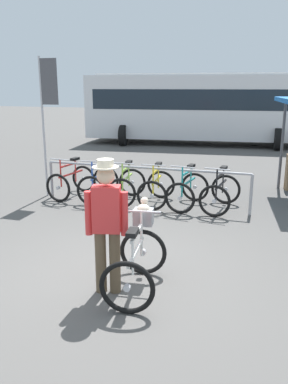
# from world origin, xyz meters

# --- Properties ---
(ground_plane) EXTENTS (80.00, 80.00, 0.00)m
(ground_plane) POSITION_xyz_m (0.00, 0.00, 0.00)
(ground_plane) COLOR #514F4C
(bike_rack_rail) EXTENTS (4.61, 0.07, 0.88)m
(bike_rack_rail) POSITION_xyz_m (-0.51, 3.29, 0.70)
(bike_rack_rail) COLOR #99999E
(bike_rack_rail) RESTS_ON ground
(racked_bike_red) EXTENTS (0.81, 1.17, 0.97)m
(racked_bike_red) POSITION_xyz_m (-2.36, 3.47, 0.37)
(racked_bike_red) COLOR black
(racked_bike_red) RESTS_ON ground
(racked_bike_blue) EXTENTS (0.73, 1.16, 0.98)m
(racked_bike_blue) POSITION_xyz_m (-1.66, 3.47, 0.37)
(racked_bike_blue) COLOR black
(racked_bike_blue) RESTS_ON ground
(racked_bike_lime) EXTENTS (0.76, 1.16, 0.97)m
(racked_bike_lime) POSITION_xyz_m (-0.96, 3.47, 0.37)
(racked_bike_lime) COLOR black
(racked_bike_lime) RESTS_ON ground
(racked_bike_yellow) EXTENTS (0.74, 1.15, 0.97)m
(racked_bike_yellow) POSITION_xyz_m (-0.26, 3.47, 0.37)
(racked_bike_yellow) COLOR black
(racked_bike_yellow) RESTS_ON ground
(racked_bike_teal) EXTENTS (0.80, 1.16, 0.97)m
(racked_bike_teal) POSITION_xyz_m (0.44, 3.46, 0.37)
(racked_bike_teal) COLOR black
(racked_bike_teal) RESTS_ON ground
(racked_bike_black) EXTENTS (0.78, 1.17, 0.97)m
(racked_bike_black) POSITION_xyz_m (1.14, 3.46, 0.37)
(racked_bike_black) COLOR black
(racked_bike_black) RESTS_ON ground
(featured_bicycle) EXTENTS (0.79, 1.24, 1.09)m
(featured_bicycle) POSITION_xyz_m (0.51, -0.25, 0.49)
(featured_bicycle) COLOR black
(featured_bicycle) RESTS_ON ground
(person_with_featured_bike) EXTENTS (0.52, 0.32, 1.72)m
(person_with_featured_bike) POSITION_xyz_m (0.19, -0.47, 0.95)
(person_with_featured_bike) COLOR brown
(person_with_featured_bike) RESTS_ON ground
(bus_distant) EXTENTS (10.20, 4.07, 3.08)m
(bus_distant) POSITION_xyz_m (-0.97, 13.25, 1.74)
(bus_distant) COLOR silver
(bus_distant) RESTS_ON ground
(banner_flag) EXTENTS (0.45, 0.05, 3.20)m
(banner_flag) POSITION_xyz_m (-2.84, 3.39, 2.23)
(banner_flag) COLOR #B2B2B7
(banner_flag) RESTS_ON ground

